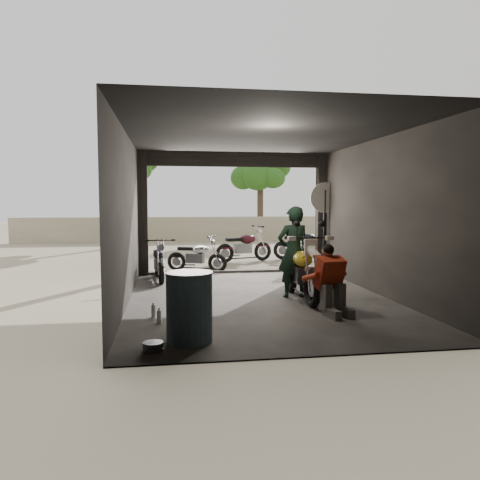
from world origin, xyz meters
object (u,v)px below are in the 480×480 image
object	(u,v)px
outside_bike_c	(303,243)
sign_post	(325,212)
outside_bike_b	(244,244)
oil_drum	(189,308)
rider	(293,252)
main_bike	(301,267)
mechanic	(333,282)
left_bike	(159,259)
outside_bike_a	(197,254)
stool	(299,257)
helmet	(297,248)

from	to	relation	value
outside_bike_c	sign_post	distance (m)	3.03
outside_bike_b	oil_drum	xyz separation A→B (m)	(-2.12, -8.43, -0.10)
rider	oil_drum	xyz separation A→B (m)	(-2.18, -2.72, -0.43)
main_bike	mechanic	size ratio (longest dim) A/B	1.69
left_bike	outside_bike_b	world-z (taller)	outside_bike_b
outside_bike_c	mechanic	size ratio (longest dim) A/B	1.50
outside_bike_a	mechanic	size ratio (longest dim) A/B	1.29
outside_bike_b	oil_drum	bearing A→B (deg)	148.14
sign_post	left_bike	bearing A→B (deg)	164.16
outside_bike_a	outside_bike_c	distance (m)	4.18
outside_bike_a	sign_post	size ratio (longest dim) A/B	0.61
left_bike	stool	world-z (taller)	left_bike
main_bike	helmet	distance (m)	3.29
rider	helmet	world-z (taller)	rider
main_bike	stool	bearing A→B (deg)	73.96
main_bike	left_bike	distance (m)	3.87
left_bike	rider	bearing A→B (deg)	-48.56
outside_bike_c	rider	world-z (taller)	rider
main_bike	outside_bike_c	distance (m)	6.31
outside_bike_c	outside_bike_a	bearing A→B (deg)	143.30
mechanic	rider	bearing A→B (deg)	89.35
sign_post	oil_drum	bearing A→B (deg)	-146.37
oil_drum	helmet	bearing A→B (deg)	61.59
outside_bike_c	oil_drum	bearing A→B (deg)	177.91
outside_bike_c	sign_post	bearing A→B (deg)	-161.68
stool	mechanic	bearing A→B (deg)	-98.66
helmet	sign_post	bearing A→B (deg)	26.17
main_bike	stool	distance (m)	3.25
outside_bike_a	mechanic	distance (m)	5.67
outside_bike_c	stool	xyz separation A→B (m)	(-0.99, -2.90, -0.12)
left_bike	outside_bike_c	bearing A→B (deg)	30.38
stool	helmet	bearing A→B (deg)	125.42
helmet	sign_post	world-z (taller)	sign_post
outside_bike_c	oil_drum	size ratio (longest dim) A/B	1.80
main_bike	rider	size ratio (longest dim) A/B	1.07
helmet	outside_bike_c	bearing A→B (deg)	95.07
outside_bike_b	stool	bearing A→B (deg)	-177.71
main_bike	stool	world-z (taller)	main_bike
left_bike	oil_drum	size ratio (longest dim) A/B	1.60
outside_bike_b	rider	world-z (taller)	rider
mechanic	oil_drum	xyz separation A→B (m)	(-2.45, -1.17, -0.10)
left_bike	outside_bike_a	xyz separation A→B (m)	(0.99, 1.26, -0.02)
outside_bike_a	left_bike	bearing A→B (deg)	164.75
outside_bike_a	stool	size ratio (longest dim) A/B	2.74
outside_bike_a	stool	distance (m)	2.77
outside_bike_a	helmet	xyz separation A→B (m)	(2.60, -0.78, 0.19)
helmet	rider	bearing A→B (deg)	-82.08
left_bike	sign_post	xyz separation A→B (m)	(4.35, 0.51, 1.12)
helmet	outside_bike_a	bearing A→B (deg)	-171.76
rider	sign_post	xyz separation A→B (m)	(1.68, 3.01, 0.73)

